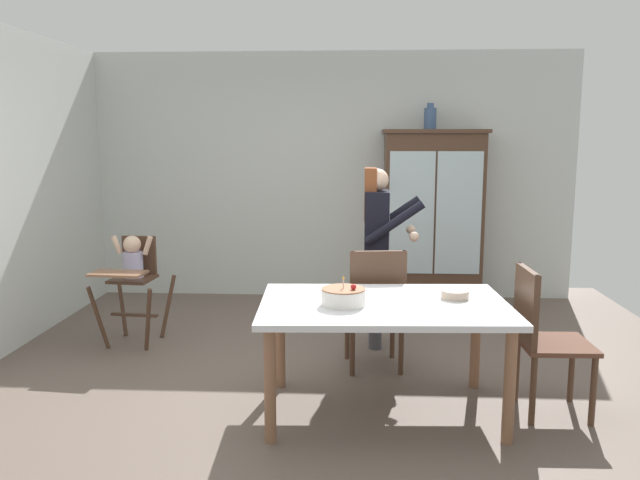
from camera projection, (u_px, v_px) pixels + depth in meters
name	position (u px, v px, depth m)	size (l,w,h in m)	color
ground_plane	(318.00, 383.00, 4.62)	(6.24, 6.24, 0.00)	#66564C
wall_back	(331.00, 177.00, 6.99)	(5.32, 0.06, 2.70)	silver
china_cabinet	(432.00, 217.00, 6.74)	(1.09, 0.48, 1.86)	#4C3323
ceramic_vase	(430.00, 118.00, 6.58)	(0.13, 0.13, 0.27)	#3D567F
high_chair_with_toddler	(133.00, 270.00, 5.43)	(0.62, 0.72, 0.95)	#4C3323
adult_person	(377.00, 235.00, 5.31)	(0.50, 0.49, 1.53)	#47474C
dining_table	(384.00, 315.00, 4.03)	(1.62, 1.09, 0.74)	silver
birthday_cake	(343.00, 297.00, 3.95)	(0.28, 0.28, 0.19)	white
serving_bowl	(455.00, 294.00, 4.12)	(0.18, 0.18, 0.06)	#C6AD93
dining_chair_far_side	(376.00, 301.00, 4.77)	(0.49, 0.49, 0.96)	#4C3323
dining_chair_right_end	(540.00, 330.00, 4.04)	(0.45, 0.45, 0.96)	#4C3323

